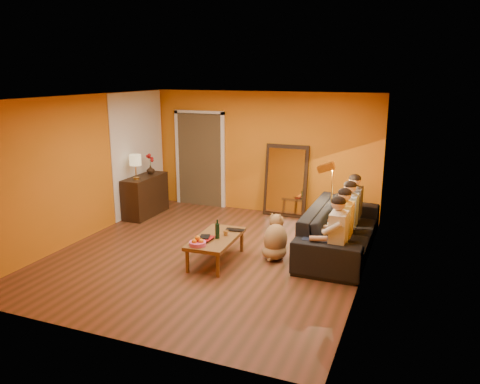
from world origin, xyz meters
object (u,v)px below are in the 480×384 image
at_px(tumbler, 226,233).
at_px(vase, 151,170).
at_px(table_lamp, 136,167).
at_px(floor_lamp, 331,205).
at_px(laptop, 235,231).
at_px(sideboard, 145,196).
at_px(coffee_table, 216,249).
at_px(person_far_right, 354,208).
at_px(person_mid_right, 350,216).
at_px(wine_bottle, 217,229).
at_px(sofa, 340,229).
at_px(person_mid_left, 344,226).
at_px(person_far_left, 338,237).
at_px(dog, 276,236).
at_px(mirror_frame, 286,181).

xyz_separation_m(tumbler, vase, (-2.58, 1.91, 0.48)).
distance_m(table_lamp, floor_lamp, 4.03).
relative_size(table_lamp, laptop, 1.60).
relative_size(sideboard, coffee_table, 0.97).
bearing_deg(tumbler, person_far_right, 44.16).
distance_m(person_mid_right, vase, 4.44).
relative_size(wine_bottle, laptop, 0.97).
bearing_deg(floor_lamp, vase, 169.34).
bearing_deg(person_far_right, laptop, -138.93).
height_order(sofa, vase, vase).
height_order(table_lamp, wine_bottle, table_lamp).
distance_m(person_mid_left, person_far_right, 1.10).
bearing_deg(sideboard, coffee_table, -35.90).
distance_m(wine_bottle, tumbler, 0.22).
relative_size(person_far_left, person_mid_right, 1.00).
xyz_separation_m(coffee_table, vase, (-2.46, 2.03, 0.73)).
relative_size(wine_bottle, tumbler, 3.51).
bearing_deg(tumbler, dog, 28.46).
distance_m(sideboard, person_mid_right, 4.40).
distance_m(dog, laptop, 0.68).
distance_m(dog, wine_bottle, 0.99).
bearing_deg(floor_lamp, tumbler, -139.14).
distance_m(mirror_frame, person_far_right, 1.88).
bearing_deg(dog, person_mid_left, 22.07).
bearing_deg(person_far_left, coffee_table, -173.89).
xyz_separation_m(table_lamp, person_far_left, (4.37, -1.28, -0.49)).
bearing_deg(person_mid_right, vase, 170.51).
relative_size(mirror_frame, person_far_right, 1.25).
height_order(sideboard, person_mid_left, person_mid_left).
relative_size(table_lamp, tumbler, 5.77).
bearing_deg(person_far_left, person_far_right, 90.00).
distance_m(mirror_frame, sideboard, 3.01).
bearing_deg(floor_lamp, person_mid_right, -31.85).
height_order(dog, wine_bottle, dog).
xyz_separation_m(coffee_table, person_mid_right, (1.91, 1.30, 0.40)).
relative_size(mirror_frame, sideboard, 1.29).
bearing_deg(sideboard, person_far_left, -19.88).
bearing_deg(mirror_frame, floor_lamp, -48.09).
height_order(coffee_table, vase, vase).
bearing_deg(person_mid_right, tumbler, -146.45).
xyz_separation_m(person_mid_left, wine_bottle, (-1.86, -0.80, -0.03)).
bearing_deg(mirror_frame, laptop, -93.32).
bearing_deg(person_mid_right, sofa, -142.43).
bearing_deg(person_far_left, table_lamp, 163.67).
relative_size(coffee_table, person_far_left, 1.00).
xyz_separation_m(dog, person_far_right, (1.06, 1.34, 0.24)).
bearing_deg(table_lamp, wine_bottle, -31.39).
distance_m(person_mid_right, laptop, 1.98).
bearing_deg(table_lamp, dog, -16.39).
bearing_deg(sideboard, sofa, -7.79).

